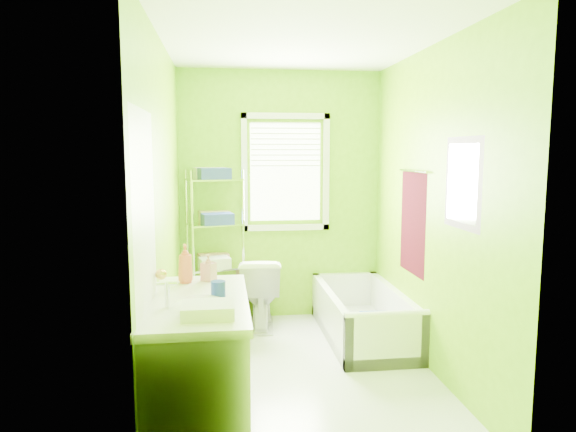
{
  "coord_description": "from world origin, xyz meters",
  "views": [
    {
      "loc": [
        -0.61,
        -3.9,
        1.77
      ],
      "look_at": [
        -0.08,
        0.25,
        1.24
      ],
      "focal_mm": 32.0,
      "sensor_mm": 36.0,
      "label": 1
    }
  ],
  "objects": [
    {
      "name": "ground",
      "position": [
        0.0,
        0.0,
        0.0
      ],
      "size": [
        2.9,
        2.9,
        0.0
      ],
      "primitive_type": "plane",
      "color": "silver",
      "rests_on": "ground"
    },
    {
      "name": "room_envelope",
      "position": [
        0.0,
        0.0,
        1.55
      ],
      "size": [
        2.14,
        2.94,
        2.62
      ],
      "color": "#6FAE08",
      "rests_on": "ground"
    },
    {
      "name": "window",
      "position": [
        0.05,
        1.42,
        1.61
      ],
      "size": [
        0.92,
        0.05,
        1.22
      ],
      "color": "white",
      "rests_on": "ground"
    },
    {
      "name": "door",
      "position": [
        -1.04,
        -1.0,
        1.0
      ],
      "size": [
        0.09,
        0.8,
        2.0
      ],
      "color": "white",
      "rests_on": "ground"
    },
    {
      "name": "right_wall_decor",
      "position": [
        1.04,
        -0.02,
        1.32
      ],
      "size": [
        0.04,
        1.48,
        1.17
      ],
      "color": "#410711",
      "rests_on": "ground"
    },
    {
      "name": "bathtub",
      "position": [
        0.7,
        0.66,
        0.16
      ],
      "size": [
        0.71,
        1.51,
        0.49
      ],
      "color": "white",
      "rests_on": "ground"
    },
    {
      "name": "toilet",
      "position": [
        -0.24,
        1.13,
        0.36
      ],
      "size": [
        0.47,
        0.74,
        0.72
      ],
      "primitive_type": "imported",
      "rotation": [
        0.0,
        0.0,
        3.05
      ],
      "color": "white",
      "rests_on": "ground"
    },
    {
      "name": "vanity",
      "position": [
        -0.76,
        -0.84,
        0.47
      ],
      "size": [
        0.6,
        1.17,
        1.14
      ],
      "color": "silver",
      "rests_on": "ground"
    },
    {
      "name": "wire_shelf_unit",
      "position": [
        -0.68,
        1.28,
        0.98
      ],
      "size": [
        0.6,
        0.49,
        1.61
      ],
      "color": "silver",
      "rests_on": "ground"
    }
  ]
}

